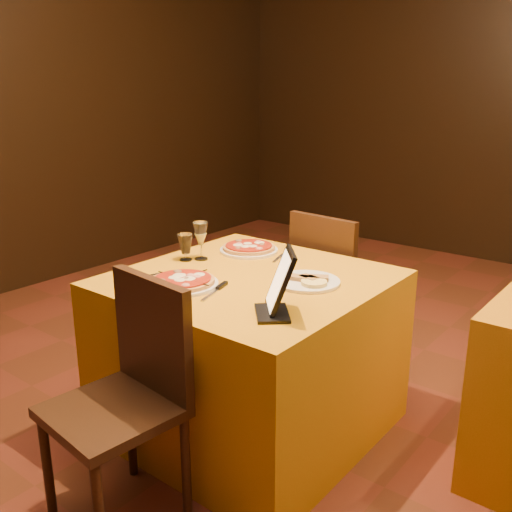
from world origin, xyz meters
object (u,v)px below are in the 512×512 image
Objects in this scene: main_table at (250,353)px; chair_main_near at (112,411)px; chair_main_far at (341,289)px; pizza_far at (249,249)px; pizza_near at (183,282)px; wine_glass at (201,241)px; water_glass at (185,247)px; tablet at (280,281)px.

main_table is 1.21× the size of chair_main_near.
main_table is 1.21× the size of chair_main_far.
chair_main_near reaches higher than pizza_far.
wine_glass reaches higher than pizza_near.
chair_main_near is at bearing -62.95° from water_glass.
pizza_far is at bearing 64.77° from water_glass.
wine_glass is 0.78× the size of tablet.
chair_main_far reaches higher than main_table.
chair_main_far is at bearing 63.45° from pizza_far.
main_table is 5.79× the size of wine_glass.
tablet reaches higher than main_table.
chair_main_near is at bearing -90.00° from main_table.
chair_main_far is 4.79× the size of wine_glass.
tablet is (0.69, -0.30, 0.03)m from wine_glass.
pizza_near is (-0.15, -1.09, 0.31)m from chair_main_far.
main_table is 0.56m from pizza_far.
pizza_far is 0.82m from tablet.
pizza_far is 0.34m from water_glass.
water_glass is (-0.40, 0.00, 0.44)m from main_table.
chair_main_near is 7.00× the size of water_glass.
pizza_far is at bearing 109.28° from chair_main_near.
pizza_near and pizza_far have the same top height.
pizza_far is 1.56× the size of wine_glass.
wine_glass is at bearing -155.47° from tablet.
chair_main_far is at bearing 65.22° from wine_glass.
water_glass is at bearing -150.21° from tablet.
pizza_near is at bearing -79.47° from pizza_far.
wine_glass reaches higher than water_glass.
tablet reaches higher than pizza_far.
wine_glass is (-0.35, 0.84, 0.39)m from chair_main_near.
pizza_far is at bearing 100.53° from pizza_near.
wine_glass is 0.08m from water_glass.
pizza_far is at bearing 69.00° from wine_glass.
water_glass is (-0.14, -0.31, 0.05)m from pizza_far.
main_table is at bearing -167.47° from tablet.
chair_main_near is 1.60m from chair_main_far.
pizza_far is at bearing -174.79° from tablet.
chair_main_far is at bearing 63.94° from water_glass.
pizza_far is (-0.26, 0.31, 0.39)m from main_table.
water_glass is at bearing 133.04° from pizza_near.
pizza_near is at bearing -128.84° from tablet.
water_glass is (-0.25, 0.27, 0.05)m from pizza_near.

